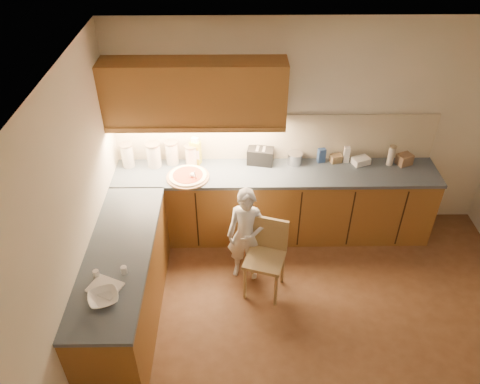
{
  "coord_description": "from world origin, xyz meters",
  "views": [
    {
      "loc": [
        -0.85,
        -2.77,
        3.98
      ],
      "look_at": [
        -0.8,
        1.2,
        1.0
      ],
      "focal_mm": 35.0,
      "sensor_mm": 36.0,
      "label": 1
    }
  ],
  "objects_px": {
    "toaster": "(260,156)",
    "child": "(247,236)",
    "pizza_on_board": "(188,176)",
    "wooden_chair": "(266,252)",
    "oil_jug": "(196,152)"
  },
  "relations": [
    {
      "from": "oil_jug",
      "to": "pizza_on_board",
      "type": "bearing_deg",
      "value": -103.49
    },
    {
      "from": "pizza_on_board",
      "to": "wooden_chair",
      "type": "xyz_separation_m",
      "value": [
        0.86,
        -0.79,
        -0.43
      ]
    },
    {
      "from": "child",
      "to": "toaster",
      "type": "distance_m",
      "value": 1.02
    },
    {
      "from": "pizza_on_board",
      "to": "toaster",
      "type": "distance_m",
      "value": 0.89
    },
    {
      "from": "wooden_chair",
      "to": "toaster",
      "type": "xyz_separation_m",
      "value": [
        -0.03,
        1.08,
        0.51
      ]
    },
    {
      "from": "pizza_on_board",
      "to": "wooden_chair",
      "type": "relative_size",
      "value": 0.55
    },
    {
      "from": "child",
      "to": "wooden_chair",
      "type": "distance_m",
      "value": 0.28
    },
    {
      "from": "pizza_on_board",
      "to": "toaster",
      "type": "xyz_separation_m",
      "value": [
        0.83,
        0.3,
        0.08
      ]
    },
    {
      "from": "child",
      "to": "oil_jug",
      "type": "bearing_deg",
      "value": 132.85
    },
    {
      "from": "toaster",
      "to": "child",
      "type": "bearing_deg",
      "value": -90.81
    },
    {
      "from": "child",
      "to": "wooden_chair",
      "type": "xyz_separation_m",
      "value": [
        0.21,
        -0.18,
        -0.07
      ]
    },
    {
      "from": "oil_jug",
      "to": "toaster",
      "type": "distance_m",
      "value": 0.76
    },
    {
      "from": "child",
      "to": "toaster",
      "type": "relative_size",
      "value": 3.53
    },
    {
      "from": "pizza_on_board",
      "to": "oil_jug",
      "type": "height_order",
      "value": "oil_jug"
    },
    {
      "from": "wooden_chair",
      "to": "oil_jug",
      "type": "xyz_separation_m",
      "value": [
        -0.79,
        1.09,
        0.57
      ]
    }
  ]
}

